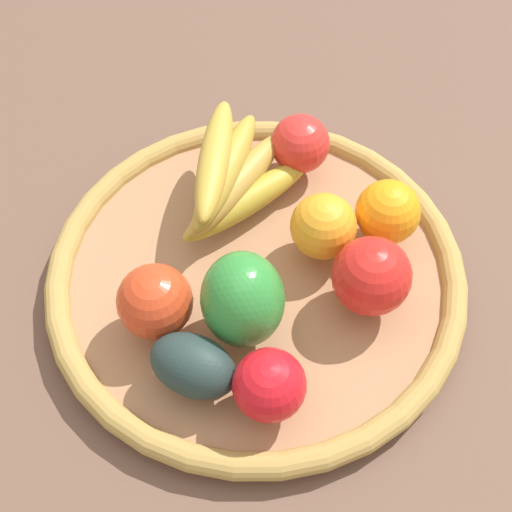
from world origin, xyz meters
TOP-DOWN VIEW (x-y plane):
  - ground_plane at (0.00, 0.00)m, footprint 2.40×2.40m
  - basket at (0.00, 0.00)m, footprint 0.45×0.45m
  - orange_1 at (-0.14, 0.03)m, footprint 0.10×0.10m
  - bell_pepper at (0.05, 0.06)m, footprint 0.11×0.11m
  - orange_0 at (-0.07, 0.01)m, footprint 0.10×0.10m
  - banana_bunch at (-0.02, -0.09)m, footprint 0.18×0.16m
  - apple_0 at (0.12, 0.01)m, footprint 0.10×0.10m
  - apple_3 at (-0.11, -0.10)m, footprint 0.07×0.07m
  - apple_2 at (-0.08, 0.09)m, footprint 0.11×0.11m
  - apple_1 at (0.06, 0.14)m, footprint 0.10×0.10m
  - avocado at (0.11, 0.09)m, footprint 0.10×0.10m

SIDE VIEW (x-z plane):
  - ground_plane at x=0.00m, z-range 0.00..0.00m
  - basket at x=0.00m, z-range 0.00..0.03m
  - avocado at x=0.11m, z-range 0.04..0.09m
  - apple_3 at x=-0.11m, z-range 0.04..0.10m
  - apple_1 at x=0.06m, z-range 0.04..0.10m
  - orange_1 at x=-0.14m, z-range 0.04..0.10m
  - orange_0 at x=-0.07m, z-range 0.04..0.11m
  - apple_0 at x=0.12m, z-range 0.04..0.11m
  - banana_bunch at x=-0.02m, z-range 0.04..0.11m
  - apple_2 at x=-0.08m, z-range 0.04..0.12m
  - bell_pepper at x=0.05m, z-range 0.04..0.14m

